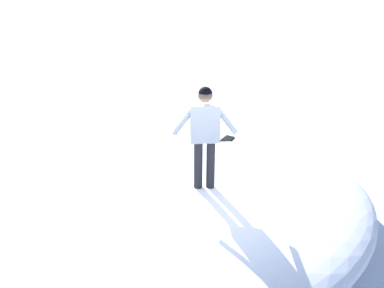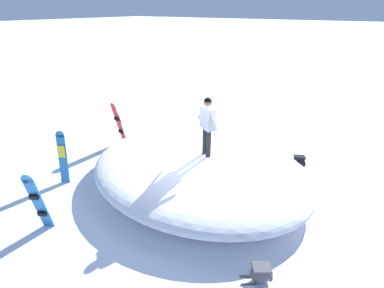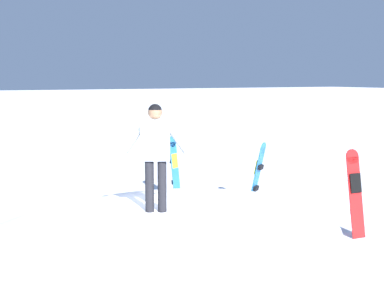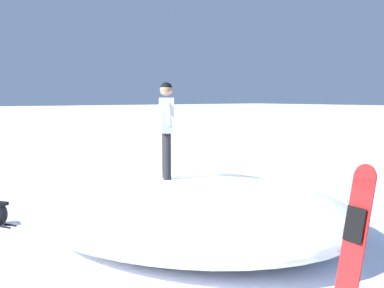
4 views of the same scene
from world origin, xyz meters
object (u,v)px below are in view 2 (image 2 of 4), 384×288
at_px(snowboarder_standing, 207,122).
at_px(snowboard_tertiary_upright, 118,123).
at_px(snowboard_secondary_upright, 37,202).
at_px(backpack_near, 261,273).
at_px(backpack_far, 299,162).
at_px(snowboard_primary_upright, 63,156).

distance_m(snowboarder_standing, snowboard_tertiary_upright, 4.23).
height_order(snowboarder_standing, snowboard_secondary_upright, snowboarder_standing).
relative_size(snowboard_secondary_upright, snowboard_tertiary_upright, 0.96).
relative_size(backpack_near, backpack_far, 1.03).
bearing_deg(snowboarder_standing, snowboard_secondary_upright, 150.30).
bearing_deg(backpack_far, snowboard_tertiary_upright, 108.40).
bearing_deg(snowboard_primary_upright, snowboarder_standing, -57.79).
bearing_deg(backpack_far, snowboard_primary_upright, 128.86).
xyz_separation_m(snowboarder_standing, backpack_far, (2.37, -2.16, -1.75)).
relative_size(snowboarder_standing, snowboard_tertiary_upright, 1.01).
height_order(backpack_near, backpack_far, backpack_far).
xyz_separation_m(snowboard_secondary_upright, backpack_near, (1.60, -4.77, -0.63)).
height_order(snowboarder_standing, snowboard_primary_upright, snowboarder_standing).
xyz_separation_m(snowboard_secondary_upright, snowboard_tertiary_upright, (4.11, 1.90, 0.04)).
distance_m(snowboarder_standing, snowboard_secondary_upright, 4.53).
xyz_separation_m(snowboard_secondary_upright, backpack_far, (6.18, -4.33, -0.61)).
bearing_deg(backpack_far, backpack_near, -174.48).
xyz_separation_m(snowboarder_standing, backpack_near, (-2.21, -2.60, -1.76)).
bearing_deg(backpack_near, backpack_far, 5.52).
distance_m(snowboard_tertiary_upright, backpack_far, 6.60).
height_order(snowboarder_standing, snowboard_tertiary_upright, snowboarder_standing).
bearing_deg(snowboard_secondary_upright, snowboard_primary_upright, 43.48).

